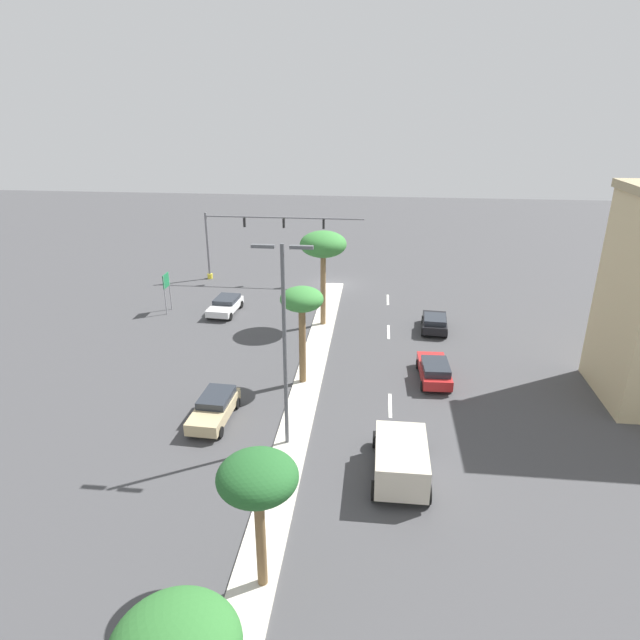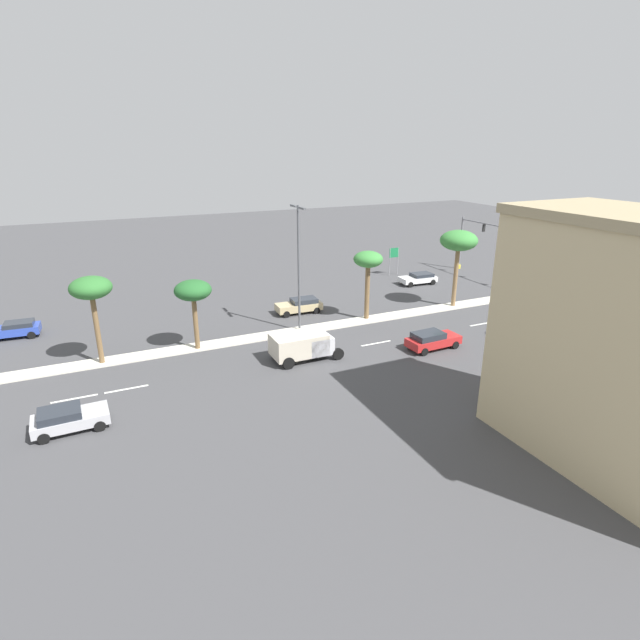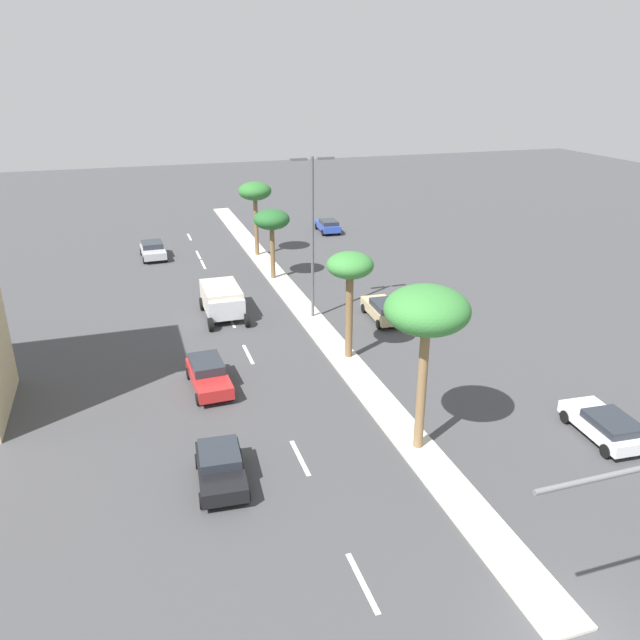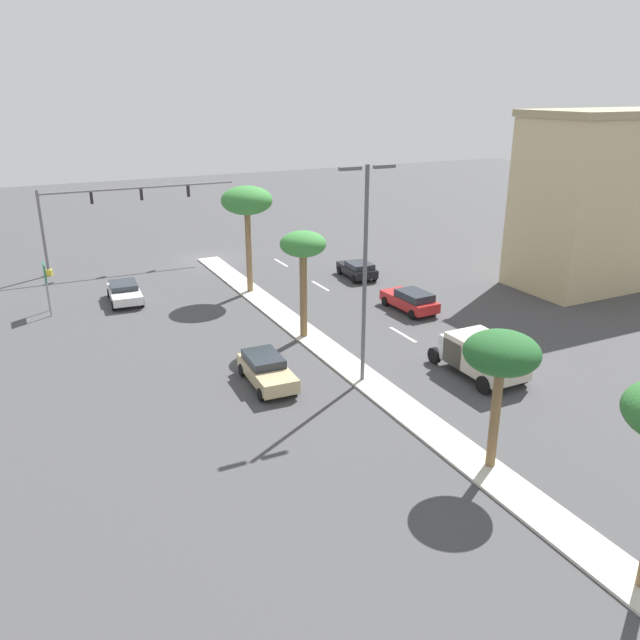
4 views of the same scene
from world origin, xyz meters
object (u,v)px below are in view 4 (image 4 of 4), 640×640
Objects in this scene: palm_tree_leading at (501,356)px; sedan_red_leading at (410,300)px; commercial_building at (605,200)px; sedan_white_mid at (125,292)px; directional_road_sign at (46,278)px; sedan_tan_near at (266,370)px; street_lamp_near at (365,261)px; box_truck at (481,354)px; sedan_black_trailing at (357,269)px; palm_tree_far at (247,202)px; traffic_signal_gantry at (96,215)px; palm_tree_front at (303,248)px.

palm_tree_leading is 19.27m from sedan_red_leading.
commercial_building is 3.00× the size of sedan_white_mid.
sedan_tan_near is (-8.90, 16.42, -1.66)m from directional_road_sign.
sedan_red_leading is (-8.36, -8.04, -5.59)m from street_lamp_near.
commercial_building is at bearing -153.58° from box_truck.
sedan_white_mid is 1.10× the size of sedan_black_trailing.
box_truck reaches higher than sedan_tan_near.
directional_road_sign is at bearing -53.85° from street_lamp_near.
palm_tree_far is at bearing -89.13° from palm_tree_leading.
traffic_signal_gantry is 22.86m from palm_tree_front.
sedan_white_mid is at bearing -65.61° from street_lamp_near.
sedan_tan_near is (4.50, -1.91, -5.60)m from street_lamp_near.
sedan_black_trailing is 18.90m from box_truck.
sedan_white_mid is at bearing -176.30° from directional_road_sign.
directional_road_sign is 0.76× the size of sedan_tan_near.
commercial_building is at bearing -178.97° from palm_tree_front.
sedan_red_leading is (-8.17, 8.73, -5.82)m from palm_tree_far.
palm_tree_leading is at bearing 93.64° from street_lamp_near.
commercial_building is 1.23× the size of street_lamp_near.
sedan_white_mid is at bearing -76.69° from sedan_tan_near.
sedan_tan_near is (4.39, 4.94, -4.73)m from palm_tree_front.
commercial_building reaches higher than palm_tree_front.
traffic_signal_gantry is 2.84× the size of palm_tree_leading.
palm_tree_leading is 9.26m from street_lamp_near.
directional_road_sign reaches higher than sedan_white_mid.
sedan_white_mid is at bearing -32.26° from sedan_red_leading.
palm_tree_front reaches higher than sedan_tan_near.
box_truck is (-5.88, 2.08, -5.18)m from street_lamp_near.
traffic_signal_gantry reaches higher than box_truck.
sedan_tan_near is at bearing 118.45° from directional_road_sign.
commercial_building is at bearing 158.89° from palm_tree_far.
commercial_building is (-33.30, 20.77, 1.86)m from traffic_signal_gantry.
traffic_signal_gantry is 2.09× the size of palm_tree_far.
sedan_tan_near is 17.20m from sedan_white_mid.
directional_road_sign is at bearing -16.15° from commercial_building.
traffic_signal_gantry is 3.61× the size of sedan_white_mid.
traffic_signal_gantry is 14.44m from palm_tree_far.
sedan_tan_near is at bearing 25.50° from sedan_red_leading.
sedan_black_trailing is at bearing -133.53° from palm_tree_front.
traffic_signal_gantry reaches higher than sedan_black_trailing.
sedan_white_mid is (8.46, -18.65, -5.67)m from street_lamp_near.
sedan_white_mid is (8.35, -11.81, -4.80)m from palm_tree_front.
directional_road_sign is at bearing 63.60° from traffic_signal_gantry.
palm_tree_far reaches higher than directional_road_sign.
sedan_white_mid is at bearing -54.72° from palm_tree_front.
commercial_building is at bearing 149.43° from sedan_black_trailing.
sedan_tan_near is at bearing -23.04° from street_lamp_near.
palm_tree_far is at bearing 173.44° from directional_road_sign.
palm_tree_front is at bearing 125.28° from sedan_white_mid.
palm_tree_front is 1.41× the size of sedan_red_leading.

